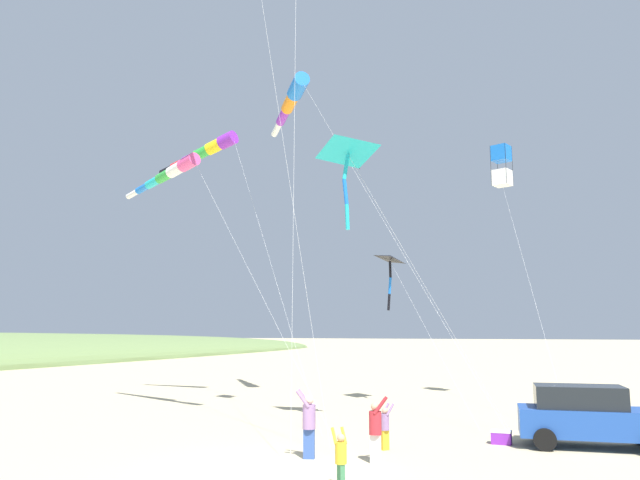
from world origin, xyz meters
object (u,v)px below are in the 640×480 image
Objects in this scene: cooler_box at (501,437)px; person_child_green_jacket at (309,421)px; kite_box_white_trailing at (502,166)px; person_child_grey_jacket at (341,456)px; kite_delta_long_streamer_left at (390,260)px; kite_windsock_red_high_left at (291,101)px; kite_windsock_purple_drifting at (169,174)px; person_adult_flyer at (376,427)px; kite_delta_rainbow_low_near at (349,153)px; kite_windsock_magenta_far_left at (207,151)px; parked_car at (589,416)px; person_bystander_far at (385,425)px.

cooler_box is 6.49m from person_child_green_jacket.
kite_box_white_trailing is (0.96, -12.14, 11.98)m from cooler_box.
person_child_grey_jacket is 17.93m from kite_delta_long_streamer_left.
kite_windsock_red_high_left reaches higher than cooler_box.
kite_windsock_purple_drifting reaches higher than kite_delta_long_streamer_left.
person_adult_flyer is at bearing -86.83° from person_child_grey_jacket.
person_child_green_jacket is 0.14× the size of kite_box_white_trailing.
person_child_grey_jacket is 24.16m from kite_windsock_red_high_left.
kite_delta_rainbow_low_near is 11.81m from kite_windsock_red_high_left.
kite_windsock_magenta_far_left is 5.94m from kite_windsock_purple_drifting.
cooler_box is 0.05× the size of kite_box_white_trailing.
person_child_grey_jacket is at bearing 56.34° from parked_car.
kite_box_white_trailing reaches higher than parked_car.
person_child_green_jacket is 2.62m from person_bystander_far.
person_adult_flyer reaches higher than person_child_grey_jacket.
kite_delta_long_streamer_left is at bearing -44.44° from parked_car.
kite_windsock_magenta_far_left reaches higher than kite_windsock_purple_drifting.
kite_delta_long_streamer_left is (6.24, -9.07, 6.89)m from cooler_box.
kite_windsock_magenta_far_left is at bearing -45.01° from person_child_green_jacket.
kite_delta_long_streamer_left is (3.18, -11.46, 6.36)m from person_bystander_far.
person_bystander_far is (-1.58, -2.08, -0.29)m from person_child_green_jacket.
cooler_box is at bearing 156.66° from kite_windsock_magenta_far_left.
kite_box_white_trailing is at bearing -85.48° from cooler_box.
person_child_green_jacket is at bearing -53.74° from person_child_grey_jacket.
kite_windsock_purple_drifting is (9.21, -0.98, 0.39)m from kite_delta_rainbow_low_near.
kite_windsock_red_high_left is (11.75, -8.77, 16.06)m from cooler_box.
cooler_box is 3.92m from person_bystander_far.
kite_windsock_purple_drifting is (11.85, -6.08, 9.73)m from person_adult_flyer.
kite_box_white_trailing is at bearing -98.22° from person_bystander_far.
kite_windsock_red_high_left is at bearing 3.10° from kite_delta_long_streamer_left.
parked_car is 8.71m from person_child_green_jacket.
person_bystander_far is (0.49, -4.89, 0.01)m from person_child_grey_jacket.
kite_windsock_magenta_far_left is (13.27, -11.17, 12.43)m from person_adult_flyer.
kite_windsock_red_high_left reaches higher than kite_delta_long_streamer_left.
parked_car is 3.37× the size of person_child_grey_jacket.
kite_delta_rainbow_low_near is at bearing 128.76° from kite_windsock_red_high_left.
parked_car is 13.78m from kite_delta_long_streamer_left.
person_child_grey_jacket is (2.57, 7.28, 0.52)m from cooler_box.
parked_car reaches higher than person_adult_flyer.
kite_windsock_red_high_left is (8.69, -11.16, 15.53)m from person_bystander_far.
kite_delta_long_streamer_left is at bearing -83.98° from kite_delta_rainbow_low_near.
kite_windsock_red_high_left is at bearing -30.22° from parked_car.
kite_windsock_purple_drifting is at bearing -37.13° from person_child_grey_jacket.
kite_delta_rainbow_low_near reaches higher than person_child_grey_jacket.
kite_windsock_purple_drifting is 1.05× the size of kite_box_white_trailing.
person_adult_flyer is 22.04m from kite_windsock_red_high_left.
kite_windsock_magenta_far_left is 15.97m from kite_box_white_trailing.
kite_delta_long_streamer_left is (3.67, -16.35, 6.37)m from person_child_grey_jacket.
kite_box_white_trailing reaches higher than person_child_green_jacket.
parked_car is 3.32× the size of person_bystander_far.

